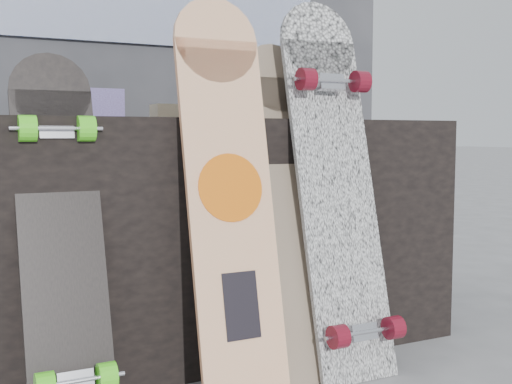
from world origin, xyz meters
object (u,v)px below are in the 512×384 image
longboard_cascadia (336,177)px  skateboard_dark (61,227)px  vendor_table (222,233)px  longboard_celtic (292,196)px  longboard_geisha (229,182)px

longboard_cascadia → skateboard_dark: size_ratio=1.21×
vendor_table → longboard_celtic: 0.37m
longboard_geisha → longboard_cascadia: longboard_cascadia is taller
vendor_table → longboard_celtic: (0.10, -0.32, 0.16)m
longboard_celtic → skateboard_dark: (-0.71, -0.01, -0.05)m
vendor_table → longboard_geisha: 0.46m
longboard_geisha → longboard_cascadia: bearing=1.2°
longboard_celtic → longboard_cascadia: bearing=-22.2°
skateboard_dark → vendor_table: bearing=28.6°
vendor_table → longboard_geisha: bearing=-110.5°
longboard_geisha → longboard_celtic: longboard_geisha is taller
vendor_table → longboard_cascadia: size_ratio=1.35×
longboard_geisha → skateboard_dark: size_ratio=1.18×
longboard_geisha → longboard_cascadia: 0.37m
longboard_celtic → skateboard_dark: size_ratio=1.07×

